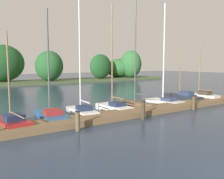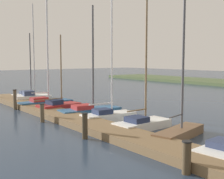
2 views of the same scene
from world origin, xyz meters
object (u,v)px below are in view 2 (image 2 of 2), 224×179
at_px(sailboat_6, 143,121).
at_px(mooring_piling_3, 85,126).
at_px(sailboat_5, 110,114).
at_px(sailboat_7, 181,127).
at_px(mooring_piling_2, 42,113).
at_px(sailboat_3, 60,106).
at_px(sailboat_4, 91,109).
at_px(sailboat_2, 46,101).
at_px(sailboat_1, 33,97).
at_px(mooring_piling_1, 15,99).
at_px(sailboat_0, 30,94).
at_px(mooring_piling_4, 187,157).

relative_size(sailboat_6, mooring_piling_3, 6.66).
bearing_deg(sailboat_5, sailboat_7, -82.24).
xyz_separation_m(sailboat_6, mooring_piling_2, (-4.61, -3.40, 0.14)).
height_order(sailboat_3, sailboat_4, sailboat_4).
bearing_deg(sailboat_2, sailboat_5, -83.14).
relative_size(sailboat_1, mooring_piling_3, 6.78).
distance_m(sailboat_2, sailboat_4, 4.76).
bearing_deg(sailboat_4, sailboat_6, -83.16).
bearing_deg(mooring_piling_1, sailboat_3, 43.31).
bearing_deg(sailboat_0, sailboat_6, -87.61).
height_order(sailboat_0, mooring_piling_3, sailboat_0).
height_order(sailboat_5, sailboat_7, sailboat_7).
bearing_deg(sailboat_0, mooring_piling_2, -105.90).
relative_size(sailboat_4, sailboat_5, 0.89).
height_order(sailboat_1, mooring_piling_1, sailboat_1).
height_order(sailboat_5, mooring_piling_1, sailboat_5).
bearing_deg(mooring_piling_1, sailboat_1, 137.11).
bearing_deg(sailboat_1, mooring_piling_4, -87.11).
distance_m(sailboat_7, mooring_piling_4, 4.41).
xyz_separation_m(sailboat_2, mooring_piling_4, (14.72, -2.30, 0.07)).
xyz_separation_m(sailboat_1, sailboat_4, (7.51, 0.64, -0.05)).
bearing_deg(sailboat_3, sailboat_7, -89.54).
relative_size(sailboat_3, mooring_piling_2, 4.98).
relative_size(sailboat_2, sailboat_3, 1.63).
xyz_separation_m(sailboat_1, mooring_piling_2, (7.71, -2.74, 0.12)).
xyz_separation_m(sailboat_1, sailboat_7, (14.60, 0.80, 0.05)).
height_order(sailboat_2, sailboat_5, sailboat_2).
bearing_deg(sailboat_5, mooring_piling_4, -106.03).
bearing_deg(sailboat_2, mooring_piling_3, -104.58).
bearing_deg(sailboat_5, sailboat_4, 92.07).
bearing_deg(sailboat_4, sailboat_0, 95.96).
bearing_deg(mooring_piling_3, mooring_piling_2, 179.78).
xyz_separation_m(mooring_piling_1, mooring_piling_2, (5.06, -0.28, -0.19)).
bearing_deg(sailboat_0, mooring_piling_4, -96.32).
bearing_deg(sailboat_0, mooring_piling_3, -100.56).
relative_size(sailboat_1, sailboat_6, 1.02).
height_order(sailboat_3, sailboat_5, sailboat_5).
distance_m(sailboat_4, mooring_piling_3, 5.79).
height_order(sailboat_0, sailboat_2, sailboat_2).
height_order(sailboat_2, sailboat_3, sailboat_2).
bearing_deg(sailboat_1, sailboat_5, -75.86).
bearing_deg(mooring_piling_3, sailboat_3, 160.56).
bearing_deg(sailboat_6, sailboat_7, -88.55).
bearing_deg(mooring_piling_3, sailboat_1, 167.25).
relative_size(mooring_piling_1, mooring_piling_2, 1.36).
height_order(sailboat_0, mooring_piling_1, sailboat_0).
relative_size(mooring_piling_1, mooring_piling_4, 1.35).
bearing_deg(mooring_piling_4, sailboat_5, 159.16).
xyz_separation_m(sailboat_3, sailboat_4, (2.49, 0.87, 0.02)).
bearing_deg(sailboat_7, sailboat_4, 77.73).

